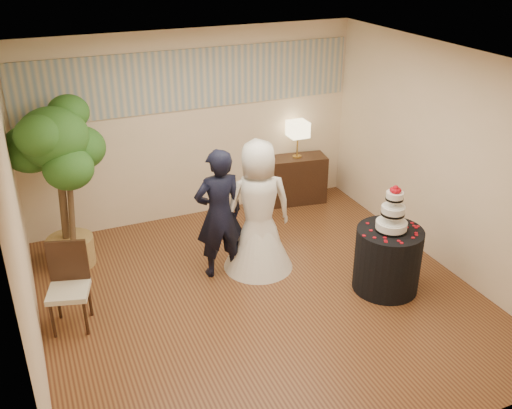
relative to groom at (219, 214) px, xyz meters
name	(u,v)px	position (x,y,z in m)	size (l,w,h in m)	color
floor	(261,297)	(0.26, -0.72, -0.85)	(5.00, 5.00, 0.00)	brown
ceiling	(263,64)	(0.26, -0.72, 1.95)	(5.00, 5.00, 0.00)	white
wall_back	(193,127)	(0.26, 1.78, 0.55)	(5.00, 0.06, 2.80)	beige
wall_front	(398,321)	(0.26, -3.22, 0.55)	(5.00, 0.06, 2.80)	beige
wall_left	(20,235)	(-2.24, -0.72, 0.55)	(0.06, 5.00, 2.80)	beige
wall_right	(444,160)	(2.76, -0.72, 0.55)	(0.06, 5.00, 2.80)	beige
mural_border	(191,80)	(0.26, 1.76, 1.25)	(4.90, 0.02, 0.85)	#A7A99D
groom	(219,214)	(0.00, 0.00, 0.00)	(0.62, 0.41, 1.69)	black
bride	(258,207)	(0.51, -0.05, 0.02)	(0.91, 0.91, 1.74)	white
cake_table	(387,260)	(1.75, -1.12, -0.45)	(0.79, 0.79, 0.80)	black
wedding_cake	(393,208)	(1.75, -1.12, 0.25)	(0.38, 0.38, 0.58)	white
console	(296,179)	(1.86, 1.54, -0.46)	(0.92, 0.41, 0.77)	black
table_lamp	(298,140)	(1.86, 1.54, 0.21)	(0.29, 0.29, 0.58)	beige
ficus_tree	(61,186)	(-1.73, 0.97, 0.28)	(1.07, 1.07, 2.25)	#2C5E1F
side_chair	(68,289)	(-1.89, -0.39, -0.36)	(0.45, 0.47, 0.98)	black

